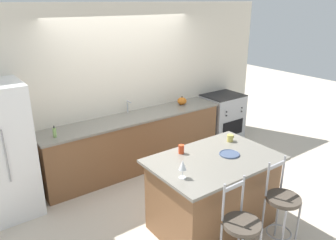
{
  "coord_description": "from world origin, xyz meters",
  "views": [
    {
      "loc": [
        -2.53,
        -4.07,
        2.73
      ],
      "look_at": [
        -0.01,
        -0.6,
        1.15
      ],
      "focal_mm": 35.0,
      "sensor_mm": 36.0,
      "label": 1
    }
  ],
  "objects_px": {
    "dinner_plate": "(229,154)",
    "soap_bottle": "(55,133)",
    "coffee_mug": "(230,138)",
    "tumbler_cup": "(181,149)",
    "bar_stool_near": "(240,232)",
    "pumpkin_decoration": "(182,101)",
    "oven_range": "(222,118)",
    "bar_stool_far": "(282,206)",
    "wine_glass": "(183,165)"
  },
  "relations": [
    {
      "from": "dinner_plate",
      "to": "soap_bottle",
      "type": "distance_m",
      "value": 2.4
    },
    {
      "from": "coffee_mug",
      "to": "tumbler_cup",
      "type": "relative_size",
      "value": 1.03
    },
    {
      "from": "coffee_mug",
      "to": "dinner_plate",
      "type": "bearing_deg",
      "value": -137.01
    },
    {
      "from": "bar_stool_near",
      "to": "pumpkin_decoration",
      "type": "height_order",
      "value": "same"
    },
    {
      "from": "bar_stool_near",
      "to": "dinner_plate",
      "type": "distance_m",
      "value": 1.01
    },
    {
      "from": "pumpkin_decoration",
      "to": "oven_range",
      "type": "bearing_deg",
      "value": -3.65
    },
    {
      "from": "dinner_plate",
      "to": "soap_bottle",
      "type": "bearing_deg",
      "value": 129.88
    },
    {
      "from": "bar_stool_far",
      "to": "wine_glass",
      "type": "xyz_separation_m",
      "value": [
        -0.94,
        0.61,
        0.54
      ]
    },
    {
      "from": "bar_stool_near",
      "to": "bar_stool_far",
      "type": "xyz_separation_m",
      "value": [
        0.7,
        0.03,
        0.0
      ]
    },
    {
      "from": "bar_stool_near",
      "to": "pumpkin_decoration",
      "type": "distance_m",
      "value": 3.1
    },
    {
      "from": "dinner_plate",
      "to": "pumpkin_decoration",
      "type": "xyz_separation_m",
      "value": [
        0.83,
        1.99,
        0.04
      ]
    },
    {
      "from": "tumbler_cup",
      "to": "soap_bottle",
      "type": "bearing_deg",
      "value": 126.55
    },
    {
      "from": "bar_stool_near",
      "to": "soap_bottle",
      "type": "relative_size",
      "value": 6.53
    },
    {
      "from": "dinner_plate",
      "to": "pumpkin_decoration",
      "type": "height_order",
      "value": "pumpkin_decoration"
    },
    {
      "from": "oven_range",
      "to": "soap_bottle",
      "type": "distance_m",
      "value": 3.4
    },
    {
      "from": "dinner_plate",
      "to": "bar_stool_near",
      "type": "bearing_deg",
      "value": -127.72
    },
    {
      "from": "oven_range",
      "to": "tumbler_cup",
      "type": "relative_size",
      "value": 8.71
    },
    {
      "from": "wine_glass",
      "to": "tumbler_cup",
      "type": "relative_size",
      "value": 1.87
    },
    {
      "from": "pumpkin_decoration",
      "to": "soap_bottle",
      "type": "relative_size",
      "value": 1.01
    },
    {
      "from": "pumpkin_decoration",
      "to": "tumbler_cup",
      "type": "bearing_deg",
      "value": -128.56
    },
    {
      "from": "oven_range",
      "to": "dinner_plate",
      "type": "relative_size",
      "value": 3.83
    },
    {
      "from": "oven_range",
      "to": "wine_glass",
      "type": "height_order",
      "value": "wine_glass"
    },
    {
      "from": "dinner_plate",
      "to": "coffee_mug",
      "type": "height_order",
      "value": "coffee_mug"
    },
    {
      "from": "oven_range",
      "to": "wine_glass",
      "type": "xyz_separation_m",
      "value": [
        -2.63,
        -2.02,
        0.62
      ]
    },
    {
      "from": "bar_stool_near",
      "to": "tumbler_cup",
      "type": "xyz_separation_m",
      "value": [
        0.12,
        1.11,
        0.45
      ]
    },
    {
      "from": "wine_glass",
      "to": "soap_bottle",
      "type": "xyz_separation_m",
      "value": [
        -0.73,
        1.93,
        -0.1
      ]
    },
    {
      "from": "coffee_mug",
      "to": "pumpkin_decoration",
      "type": "bearing_deg",
      "value": 72.69
    },
    {
      "from": "oven_range",
      "to": "soap_bottle",
      "type": "relative_size",
      "value": 5.79
    },
    {
      "from": "bar_stool_near",
      "to": "soap_bottle",
      "type": "bearing_deg",
      "value": 110.61
    },
    {
      "from": "tumbler_cup",
      "to": "pumpkin_decoration",
      "type": "xyz_separation_m",
      "value": [
        1.29,
        1.61,
        -0.01
      ]
    },
    {
      "from": "bar_stool_near",
      "to": "tumbler_cup",
      "type": "distance_m",
      "value": 1.21
    },
    {
      "from": "oven_range",
      "to": "dinner_plate",
      "type": "height_order",
      "value": "dinner_plate"
    },
    {
      "from": "tumbler_cup",
      "to": "soap_bottle",
      "type": "xyz_separation_m",
      "value": [
        -1.08,
        1.46,
        -0.0
      ]
    },
    {
      "from": "oven_range",
      "to": "bar_stool_near",
      "type": "bearing_deg",
      "value": -131.87
    },
    {
      "from": "dinner_plate",
      "to": "pumpkin_decoration",
      "type": "bearing_deg",
      "value": 67.29
    },
    {
      "from": "bar_stool_far",
      "to": "tumbler_cup",
      "type": "height_order",
      "value": "bar_stool_far"
    },
    {
      "from": "wine_glass",
      "to": "pumpkin_decoration",
      "type": "distance_m",
      "value": 2.66
    },
    {
      "from": "dinner_plate",
      "to": "coffee_mug",
      "type": "xyz_separation_m",
      "value": [
        0.3,
        0.28,
        0.04
      ]
    },
    {
      "from": "dinner_plate",
      "to": "tumbler_cup",
      "type": "relative_size",
      "value": 2.27
    },
    {
      "from": "dinner_plate",
      "to": "tumbler_cup",
      "type": "distance_m",
      "value": 0.59
    },
    {
      "from": "coffee_mug",
      "to": "tumbler_cup",
      "type": "height_order",
      "value": "tumbler_cup"
    },
    {
      "from": "bar_stool_near",
      "to": "dinner_plate",
      "type": "height_order",
      "value": "bar_stool_near"
    },
    {
      "from": "oven_range",
      "to": "bar_stool_near",
      "type": "relative_size",
      "value": 0.89
    },
    {
      "from": "tumbler_cup",
      "to": "pumpkin_decoration",
      "type": "height_order",
      "value": "pumpkin_decoration"
    },
    {
      "from": "bar_stool_near",
      "to": "bar_stool_far",
      "type": "relative_size",
      "value": 1.0
    },
    {
      "from": "coffee_mug",
      "to": "pumpkin_decoration",
      "type": "distance_m",
      "value": 1.79
    },
    {
      "from": "dinner_plate",
      "to": "coffee_mug",
      "type": "bearing_deg",
      "value": 42.99
    },
    {
      "from": "bar_stool_near",
      "to": "soap_bottle",
      "type": "distance_m",
      "value": 2.78
    },
    {
      "from": "tumbler_cup",
      "to": "pumpkin_decoration",
      "type": "distance_m",
      "value": 2.06
    },
    {
      "from": "bar_stool_near",
      "to": "bar_stool_far",
      "type": "bearing_deg",
      "value": 2.24
    }
  ]
}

